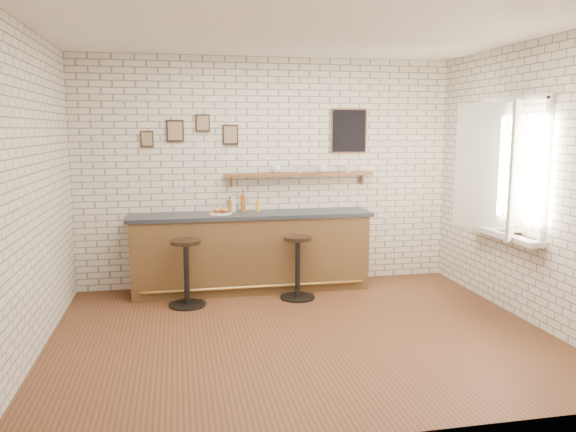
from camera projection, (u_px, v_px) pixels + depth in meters
name	position (u px, v px, depth m)	size (l,w,h in m)	color
ground	(301.00, 334.00, 5.74)	(5.00, 5.00, 0.00)	brown
bar_counter	(251.00, 251.00, 7.26)	(3.10, 0.65, 1.01)	brown
sandwich_plate	(220.00, 214.00, 7.08)	(0.28, 0.28, 0.01)	white
ciabatta_sandwich	(221.00, 211.00, 7.07)	(0.21, 0.14, 0.07)	tan
potato_chips	(219.00, 213.00, 7.07)	(0.27, 0.17, 0.00)	#E7BD51
bitters_bottle_brown	(230.00, 206.00, 7.26)	(0.06, 0.06, 0.20)	brown
bitters_bottle_white	(233.00, 205.00, 7.26)	(0.06, 0.06, 0.23)	silver
bitters_bottle_amber	(243.00, 203.00, 7.28)	(0.07, 0.07, 0.28)	#984D18
condiment_bottle_yellow	(258.00, 205.00, 7.33)	(0.06, 0.06, 0.19)	yellow
bar_stool_left	(187.00, 271.00, 6.59)	(0.44, 0.44, 0.79)	black
bar_stool_right	(298.00, 265.00, 6.89)	(0.43, 0.43, 0.78)	black
wall_shelf	(299.00, 174.00, 7.44)	(2.00, 0.18, 0.18)	brown
shelf_cup_a	(276.00, 169.00, 7.36)	(0.13, 0.13, 0.11)	white
shelf_cup_b	(299.00, 170.00, 7.42)	(0.09, 0.09, 0.09)	white
shelf_cup_c	(322.00, 169.00, 7.48)	(0.12, 0.12, 0.10)	white
shelf_cup_d	(347.00, 168.00, 7.55)	(0.11, 0.11, 0.10)	white
back_wall_decor	(285.00, 131.00, 7.39)	(2.96, 0.02, 0.56)	black
window_sill	(502.00, 234.00, 6.36)	(0.20, 1.35, 0.06)	white
casement_window	(502.00, 167.00, 6.23)	(0.40, 1.30, 1.56)	white
book_lower	(504.00, 231.00, 6.28)	(0.17, 0.22, 0.02)	tan
book_upper	(506.00, 230.00, 6.24)	(0.17, 0.23, 0.02)	tan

